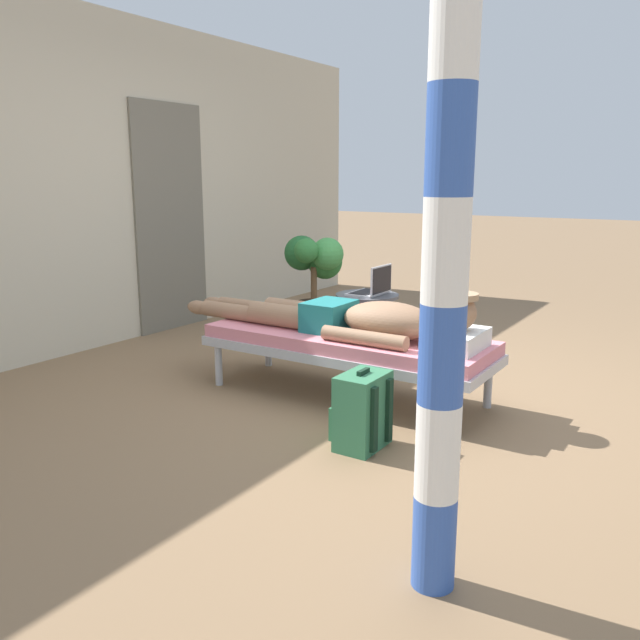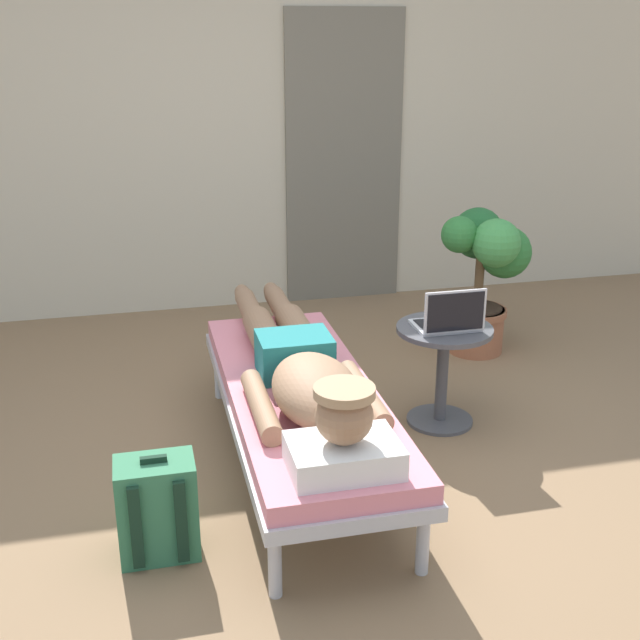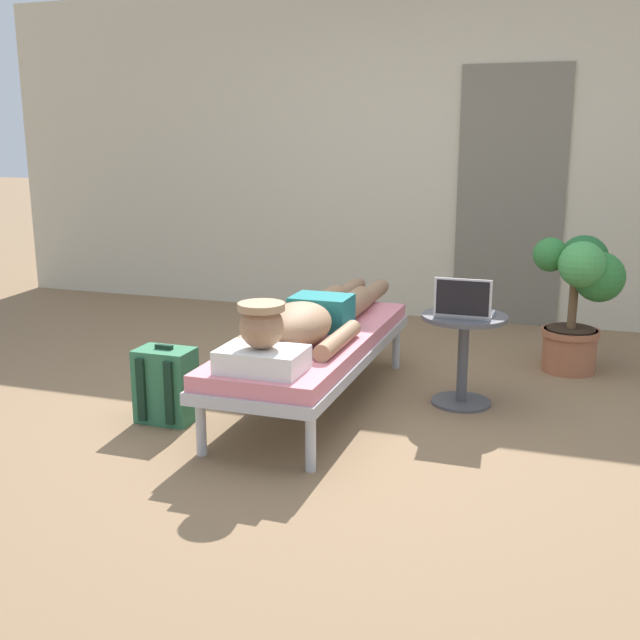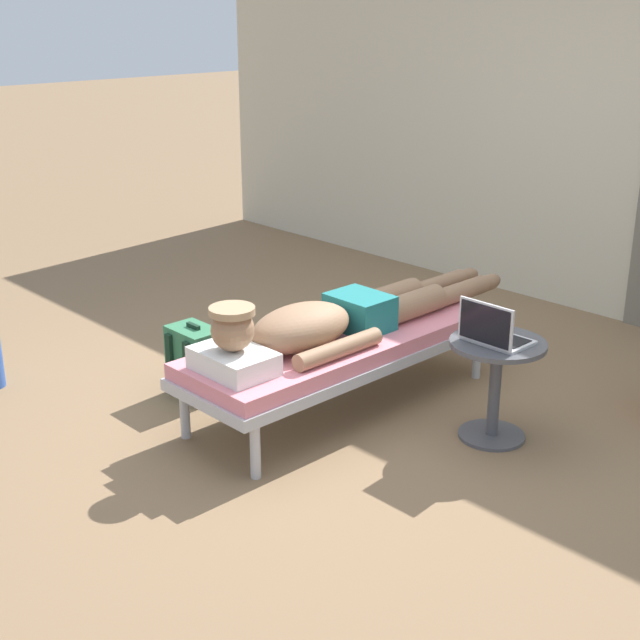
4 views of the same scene
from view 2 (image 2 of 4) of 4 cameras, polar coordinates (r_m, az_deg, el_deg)
ground_plane at (r=3.68m, az=1.33°, el=-11.63°), size 40.00×40.00×0.00m
house_wall_back at (r=5.76m, az=-6.79°, el=14.21°), size 7.60×0.20×2.70m
house_door_panel at (r=5.85m, az=1.69°, el=11.17°), size 0.84×0.03×2.04m
lounge_chair at (r=3.65m, az=-1.36°, el=-5.70°), size 0.66×1.89×0.42m
person_reclining at (r=3.52m, az=-1.15°, el=-3.62°), size 0.53×2.17×0.33m
side_table at (r=4.12m, az=8.65°, el=-2.66°), size 0.48×0.48×0.52m
laptop at (r=3.99m, az=9.09°, el=0.05°), size 0.31×0.24×0.23m
backpack at (r=3.24m, az=-11.37°, el=-12.87°), size 0.30×0.26×0.42m
potted_plant at (r=5.04m, az=11.55°, el=3.72°), size 0.57×0.59×0.87m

